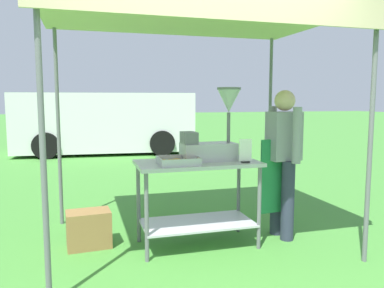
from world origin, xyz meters
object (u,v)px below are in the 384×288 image
object	(u,v)px
donut_tray	(178,162)
menu_sign	(245,153)
van_white	(106,122)
stall_canopy	(195,21)
donut_fryer	(213,134)
donut_cart	(197,185)
vendor	(283,156)
supply_crate	(89,229)

from	to	relation	value
donut_tray	menu_sign	size ratio (longest dim) A/B	1.64
van_white	donut_tray	bearing A→B (deg)	-88.16
stall_canopy	menu_sign	distance (m)	1.41
donut_fryer	menu_sign	bearing A→B (deg)	-44.74
donut_cart	donut_fryer	bearing A→B (deg)	13.29
menu_sign	donut_fryer	bearing A→B (deg)	135.26
donut_fryer	van_white	xyz separation A→B (m)	(-0.66, 7.46, -0.27)
donut_tray	donut_fryer	world-z (taller)	donut_fryer
stall_canopy	menu_sign	bearing A→B (deg)	-34.88
stall_canopy	vendor	size ratio (longest dim) A/B	1.85
stall_canopy	donut_fryer	bearing A→B (deg)	-16.51
stall_canopy	donut_cart	size ratio (longest dim) A/B	2.40
donut_fryer	stall_canopy	bearing A→B (deg)	163.49
vendor	stall_canopy	bearing A→B (deg)	172.84
stall_canopy	donut_fryer	size ratio (longest dim) A/B	3.96
stall_canopy	donut_cart	distance (m)	1.66
donut_tray	stall_canopy	bearing A→B (deg)	42.32
donut_cart	menu_sign	bearing A→B (deg)	-25.25
donut_cart	supply_crate	bearing A→B (deg)	166.51
donut_tray	vendor	distance (m)	1.19
van_white	vendor	bearing A→B (deg)	-79.23
stall_canopy	vendor	bearing A→B (deg)	-7.16
menu_sign	supply_crate	xyz separation A→B (m)	(-1.52, 0.47, -0.80)
donut_cart	donut_tray	world-z (taller)	donut_tray
donut_cart	vendor	xyz separation A→B (m)	(0.96, -0.02, 0.27)
donut_tray	menu_sign	xyz separation A→B (m)	(0.66, -0.10, 0.08)
menu_sign	vendor	bearing A→B (deg)	19.48
supply_crate	menu_sign	bearing A→B (deg)	-17.04
donut_cart	donut_fryer	xyz separation A→B (m)	(0.19, 0.04, 0.51)
menu_sign	supply_crate	size ratio (longest dim) A/B	0.52
vendor	supply_crate	size ratio (longest dim) A/B	3.53
stall_canopy	donut_tray	bearing A→B (deg)	-137.68
donut_cart	donut_fryer	world-z (taller)	donut_fryer
stall_canopy	donut_tray	xyz separation A→B (m)	(-0.23, -0.21, -1.39)
donut_fryer	vendor	world-z (taller)	donut_fryer
donut_cart	vendor	world-z (taller)	vendor
donut_fryer	vendor	distance (m)	0.82
stall_canopy	van_white	world-z (taller)	stall_canopy
vendor	van_white	world-z (taller)	van_white
donut_tray	donut_fryer	distance (m)	0.50
donut_fryer	menu_sign	distance (m)	0.39
donut_cart	supply_crate	world-z (taller)	donut_cart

